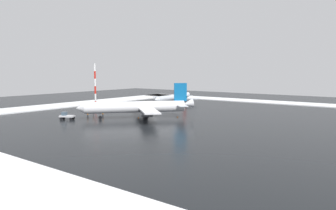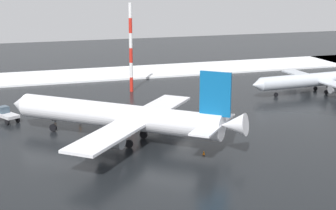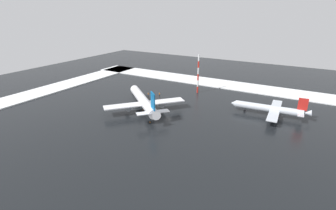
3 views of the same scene
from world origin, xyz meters
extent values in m
plane|color=black|center=(0.00, 0.00, 0.00)|extent=(240.00, 240.00, 0.00)
cube|color=white|center=(0.00, -50.00, 0.22)|extent=(152.00, 16.00, 0.43)
cube|color=white|center=(-67.00, 0.00, 0.22)|extent=(14.00, 116.00, 0.43)
cylinder|color=white|center=(11.04, 1.39, 3.76)|extent=(26.73, 23.86, 3.65)
cone|color=white|center=(24.18, -10.01, 3.76)|extent=(4.22, 4.31, 3.47)
cone|color=white|center=(-2.27, 12.92, 4.40)|extent=(4.93, 4.86, 3.55)
cube|color=white|center=(14.37, 10.15, 3.44)|extent=(12.71, 13.64, 0.39)
cylinder|color=gray|center=(13.37, 8.18, 2.36)|extent=(4.17, 4.01, 2.15)
cube|color=white|center=(2.84, -3.15, 3.44)|extent=(12.71, 13.64, 0.39)
cylinder|color=gray|center=(4.65, -1.88, 2.36)|extent=(4.17, 4.01, 2.15)
cube|color=#0C5999|center=(-0.32, 11.24, 8.38)|extent=(3.50, 3.11, 6.01)
cube|color=white|center=(1.95, 13.53, 4.19)|extent=(5.49, 5.72, 0.26)
cube|color=white|center=(-2.27, 8.66, 4.19)|extent=(5.49, 5.72, 0.26)
cylinder|color=black|center=(19.56, -6.00, 2.15)|extent=(0.26, 0.26, 0.75)
cylinder|color=black|center=(19.56, -6.00, 0.59)|extent=(1.14, 1.06, 1.18)
cylinder|color=black|center=(10.15, 5.28, 2.15)|extent=(0.26, 0.26, 0.75)
cylinder|color=black|center=(10.15, 5.28, 0.59)|extent=(1.14, 1.06, 1.18)
cylinder|color=black|center=(7.06, 1.71, 2.15)|extent=(0.26, 0.26, 0.75)
cylinder|color=black|center=(7.06, 1.71, 0.59)|extent=(1.14, 1.06, 1.18)
cylinder|color=silver|center=(-33.74, -16.83, 2.82)|extent=(24.34, 4.39, 2.74)
cone|color=silver|center=(-20.70, -15.94, 2.82)|extent=(2.11, 2.73, 2.61)
cone|color=silver|center=(-46.95, -17.73, 3.31)|extent=(3.03, 2.52, 2.67)
cube|color=silver|center=(-36.61, -10.39, 2.58)|extent=(4.26, 10.71, 0.29)
cylinder|color=gray|center=(-36.09, -11.97, 1.78)|extent=(2.85, 1.80, 1.61)
cube|color=silver|center=(-35.71, -23.59, 2.58)|extent=(4.26, 10.71, 0.29)
cylinder|color=gray|center=(-35.41, -21.96, 1.78)|extent=(2.85, 1.80, 1.61)
cube|color=red|center=(-45.01, -17.59, 6.30)|extent=(3.24, 0.51, 4.52)
cube|color=silver|center=(-45.02, -15.17, 3.15)|extent=(2.36, 4.01, 0.19)
cube|color=silver|center=(-44.69, -20.00, 3.15)|extent=(2.36, 4.01, 0.19)
cylinder|color=black|center=(-25.29, -16.25, 1.61)|extent=(0.19, 0.19, 0.56)
cylinder|color=black|center=(-25.29, -16.25, 0.44)|extent=(0.91, 0.34, 0.89)
cylinder|color=black|center=(-36.28, -15.22, 1.61)|extent=(0.19, 0.19, 0.56)
cylinder|color=black|center=(-36.28, -15.22, 0.44)|extent=(0.91, 0.34, 0.89)
cylinder|color=black|center=(-36.04, -18.76, 1.61)|extent=(0.19, 0.19, 0.56)
cylinder|color=black|center=(-36.04, -18.76, 0.44)|extent=(0.91, 0.34, 0.89)
cube|color=silver|center=(26.33, -13.85, 1.15)|extent=(4.22, 5.08, 0.50)
cube|color=#3F5160|center=(26.79, -14.64, 1.95)|extent=(2.00, 1.97, 1.10)
cylinder|color=black|center=(28.00, -14.74, 0.45)|extent=(0.73, 0.94, 0.90)
cylinder|color=black|center=(26.29, -15.74, 0.45)|extent=(0.73, 0.94, 0.90)
cylinder|color=black|center=(26.37, -11.96, 0.45)|extent=(0.73, 0.94, 0.90)
cylinder|color=black|center=(24.66, -12.96, 0.45)|extent=(0.73, 0.94, 0.90)
cylinder|color=black|center=(14.79, -10.04, 0.42)|extent=(0.16, 0.16, 0.85)
cylinder|color=black|center=(14.80, -10.24, 0.42)|extent=(0.16, 0.16, 0.85)
cylinder|color=orange|center=(14.79, -10.14, 1.16)|extent=(0.36, 0.36, 0.62)
sphere|color=tan|center=(14.79, -10.14, 1.59)|extent=(0.24, 0.24, 0.24)
cylinder|color=black|center=(18.49, -13.30, 0.42)|extent=(0.16, 0.16, 0.85)
cylinder|color=black|center=(18.63, -13.44, 0.42)|extent=(0.16, 0.16, 0.85)
cylinder|color=orange|center=(18.56, -13.37, 1.16)|extent=(0.36, 0.36, 0.62)
sphere|color=tan|center=(18.56, -13.37, 1.59)|extent=(0.24, 0.24, 0.24)
cylinder|color=black|center=(14.09, -15.83, 0.42)|extent=(0.16, 0.16, 0.85)
cylinder|color=black|center=(13.97, -16.00, 0.42)|extent=(0.16, 0.16, 0.85)
cylinder|color=orange|center=(14.03, -15.92, 1.16)|extent=(0.36, 0.36, 0.62)
sphere|color=tan|center=(14.03, -15.92, 1.59)|extent=(0.24, 0.24, 0.24)
cylinder|color=red|center=(1.11, -29.89, 1.53)|extent=(0.70, 0.70, 3.05)
cylinder|color=white|center=(1.11, -29.89, 4.58)|extent=(0.70, 0.70, 3.05)
cylinder|color=red|center=(1.11, -29.89, 7.63)|extent=(0.70, 0.70, 3.05)
cylinder|color=white|center=(1.11, -29.89, 10.68)|extent=(0.70, 0.70, 3.05)
cylinder|color=red|center=(1.11, -29.89, 13.74)|extent=(0.70, 0.70, 3.05)
cylinder|color=white|center=(1.11, -29.89, 16.79)|extent=(0.70, 0.70, 3.05)
cone|color=orange|center=(10.60, 2.24, 0.28)|extent=(0.36, 0.36, 0.55)
cone|color=orange|center=(1.12, 11.12, 0.28)|extent=(0.36, 0.36, 0.55)
cone|color=orange|center=(3.01, -1.39, 0.28)|extent=(0.36, 0.36, 0.55)
camera|label=1|loc=(88.67, 73.63, 15.69)|focal=35.00mm
camera|label=2|loc=(25.95, 72.58, 23.70)|focal=55.00mm
camera|label=3|loc=(-47.43, 81.76, 38.31)|focal=28.00mm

